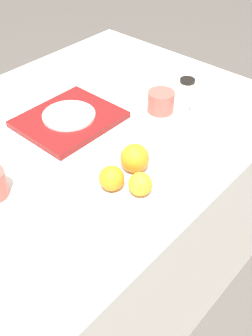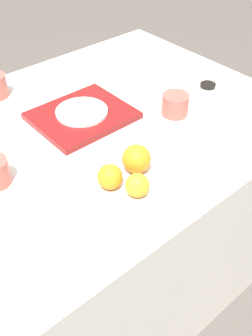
# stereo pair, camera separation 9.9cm
# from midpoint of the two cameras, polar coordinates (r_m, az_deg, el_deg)

# --- Properties ---
(ground_plane) EXTENTS (12.00, 12.00, 0.00)m
(ground_plane) POSITION_cam_midpoint_polar(r_m,az_deg,el_deg) (1.77, -2.75, -14.96)
(ground_plane) COLOR #4C4742
(table) EXTENTS (1.33, 0.95, 0.76)m
(table) POSITION_cam_midpoint_polar(r_m,az_deg,el_deg) (1.47, -3.22, -6.60)
(table) COLOR silver
(table) RESTS_ON ground_plane
(fruit_platter) EXTENTS (0.23, 0.23, 0.02)m
(fruit_platter) POSITION_cam_midpoint_polar(r_m,az_deg,el_deg) (1.02, 2.79, -1.81)
(fruit_platter) COLOR silver
(fruit_platter) RESTS_ON table
(orange_0) EXTENTS (0.08, 0.08, 0.08)m
(orange_0) POSITION_cam_midpoint_polar(r_m,az_deg,el_deg) (1.02, 4.32, 1.21)
(orange_0) COLOR orange
(orange_0) RESTS_ON fruit_platter
(orange_1) EXTENTS (0.06, 0.06, 0.06)m
(orange_1) POSITION_cam_midpoint_polar(r_m,az_deg,el_deg) (0.96, 4.64, -2.66)
(orange_1) COLOR orange
(orange_1) RESTS_ON fruit_platter
(orange_2) EXTENTS (0.06, 0.06, 0.06)m
(orange_2) POSITION_cam_midpoint_polar(r_m,az_deg,el_deg) (0.97, 0.57, -1.42)
(orange_2) COLOR orange
(orange_2) RESTS_ON fruit_platter
(water_glass) EXTENTS (0.08, 0.08, 0.10)m
(water_glass) POSITION_cam_midpoint_polar(r_m,az_deg,el_deg) (1.25, 15.32, 8.00)
(water_glass) COLOR silver
(water_glass) RESTS_ON table
(serving_tray) EXTENTS (0.30, 0.25, 0.02)m
(serving_tray) POSITION_cam_midpoint_polar(r_m,az_deg,el_deg) (1.26, -4.14, 7.50)
(serving_tray) COLOR maroon
(serving_tray) RESTS_ON table
(side_plate) EXTENTS (0.16, 0.16, 0.01)m
(side_plate) POSITION_cam_midpoint_polar(r_m,az_deg,el_deg) (1.25, -4.17, 8.08)
(side_plate) COLOR white
(side_plate) RESTS_ON serving_tray
(cup_1) EXTENTS (0.09, 0.09, 0.07)m
(cup_1) POSITION_cam_midpoint_polar(r_m,az_deg,el_deg) (1.28, 9.39, 8.99)
(cup_1) COLOR #9E4C42
(cup_1) RESTS_ON table
(soy_dish) EXTENTS (0.06, 0.06, 0.01)m
(soy_dish) POSITION_cam_midpoint_polar(r_m,az_deg,el_deg) (1.47, 13.74, 11.52)
(soy_dish) COLOR black
(soy_dish) RESTS_ON table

